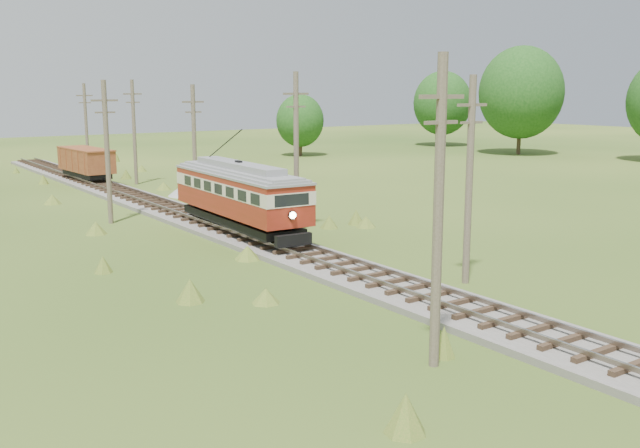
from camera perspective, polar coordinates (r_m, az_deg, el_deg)
railbed_main at (r=41.46m, az=-7.84°, el=-0.29°), size 3.60×96.00×0.57m
streetcar at (r=39.15m, az=-6.48°, el=2.58°), size 3.26×11.92×5.41m
gondola at (r=65.15m, az=-18.21°, el=4.77°), size 2.93×7.75×2.53m
gravel_pile at (r=55.73m, az=-10.12°, el=2.87°), size 3.59×3.81×1.31m
utility_pole_r_2 at (r=29.87m, az=11.86°, el=3.59°), size 1.60×0.30×8.60m
utility_pole_r_3 at (r=39.84m, az=-1.91°, el=5.81°), size 1.60×0.30×9.00m
utility_pole_r_4 at (r=51.18m, az=-10.02°, el=6.37°), size 1.60×0.30×8.40m
utility_pole_r_5 at (r=63.33m, az=-14.64°, el=7.21°), size 1.60×0.30×8.90m
utility_pole_r_6 at (r=75.61m, az=-18.20°, el=7.44°), size 1.60×0.30×8.70m
utility_pole_l_a at (r=20.38m, az=9.45°, el=1.06°), size 1.60×0.30×9.00m
utility_pole_l_b at (r=44.73m, az=-16.66°, el=5.63°), size 1.60×0.30×8.60m
tree_right_4 at (r=94.15m, az=15.80°, el=10.08°), size 10.50×10.50×13.53m
tree_right_5 at (r=106.54m, az=9.77°, el=9.51°), size 8.40×8.40×10.82m
tree_mid_b at (r=88.75m, az=-1.61°, el=8.26°), size 5.88×5.88×7.57m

